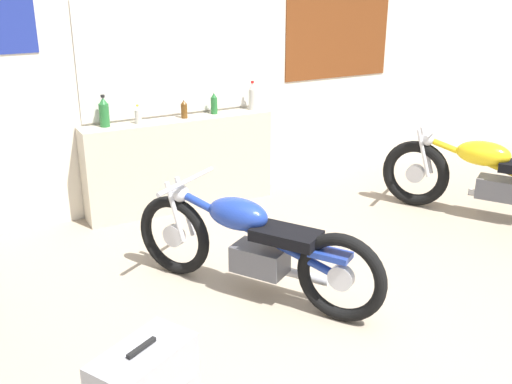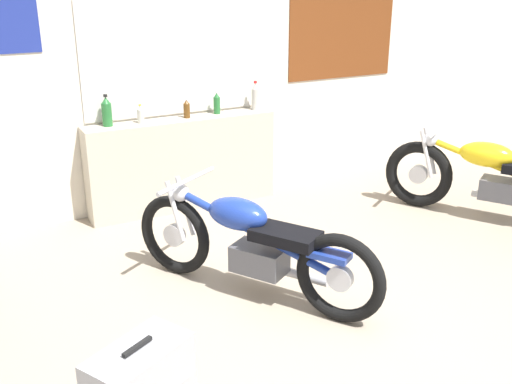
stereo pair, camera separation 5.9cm
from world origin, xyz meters
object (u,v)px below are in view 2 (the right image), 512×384
bottle_center (187,109)px  bottle_right_center (217,104)px  bottle_rightmost (255,97)px  motorcycle_blue (251,244)px  bottle_left_center (141,115)px  motorcycle_yellow (497,180)px  bottle_leftmost (107,112)px

bottle_center → bottle_right_center: size_ratio=0.85×
bottle_rightmost → motorcycle_blue: 2.13m
bottle_left_center → bottle_right_center: 0.75m
bottle_rightmost → bottle_center: bearing=-178.8°
bottle_center → bottle_right_center: (0.31, 0.03, 0.01)m
motorcycle_yellow → bottle_left_center: bearing=149.5°
bottle_center → bottle_rightmost: (0.72, 0.02, 0.04)m
bottle_left_center → bottle_rightmost: (1.15, 0.02, 0.05)m
bottle_leftmost → bottle_center: 0.73m
bottle_leftmost → bottle_center: bearing=-2.4°
bottle_right_center → bottle_leftmost: bearing=179.9°
bottle_leftmost → motorcycle_yellow: bearing=-28.5°
bottle_leftmost → motorcycle_yellow: size_ratio=0.16×
bottle_right_center → motorcycle_blue: size_ratio=0.13×
bottle_left_center → bottle_right_center: size_ratio=0.78×
bottle_leftmost → bottle_rightmost: size_ratio=1.00×
bottle_right_center → motorcycle_blue: (-0.56, -1.82, -0.57)m
bottle_leftmost → bottle_right_center: (1.04, -0.00, -0.03)m
bottle_leftmost → bottle_rightmost: bottle_rightmost is taller
bottle_leftmost → bottle_center: size_ratio=1.52×
bottle_rightmost → motorcycle_yellow: (1.58, -1.62, -0.60)m
bottle_leftmost → bottle_right_center: bearing=-0.1°
bottle_rightmost → motorcycle_yellow: bottle_rightmost is taller
bottle_center → bottle_right_center: 0.32m
bottle_center → bottle_right_center: bottle_right_center is taller
motorcycle_blue → motorcycle_yellow: bearing=4.0°
motorcycle_blue → bottle_right_center: bearing=72.8°
bottle_rightmost → motorcycle_yellow: size_ratio=0.16×
bottle_leftmost → bottle_rightmost: (1.44, -0.01, 0.00)m
motorcycle_blue → bottle_rightmost: bearing=61.9°
bottle_center → bottle_rightmost: bottle_rightmost is taller
bottle_left_center → motorcycle_yellow: bottle_left_center is taller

